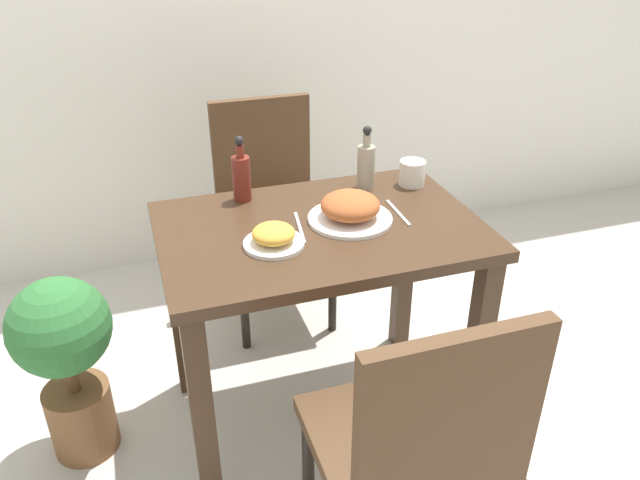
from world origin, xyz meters
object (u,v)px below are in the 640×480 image
object	(u,v)px
chair_near	(418,445)
chair_far	(270,200)
sauce_bottle	(366,164)
food_plate	(351,209)
potted_plant_left	(66,354)
drink_cup	(412,173)
side_plate	(274,237)
condiment_bottle	(241,176)

from	to	relation	value
chair_near	chair_far	distance (m)	1.34
chair_near	sauce_bottle	xyz separation A→B (m)	(0.21, 0.86, 0.31)
chair_near	food_plate	size ratio (longest dim) A/B	3.54
potted_plant_left	drink_cup	bearing A→B (deg)	4.65
side_plate	chair_near	bearing A→B (deg)	-73.25
chair_near	drink_cup	size ratio (longest dim) A/B	10.39
condiment_bottle	potted_plant_left	world-z (taller)	condiment_bottle
chair_near	potted_plant_left	world-z (taller)	chair_near
drink_cup	chair_near	bearing A→B (deg)	-113.51
food_plate	potted_plant_left	size ratio (longest dim) A/B	0.40
drink_cup	sauce_bottle	size ratio (longest dim) A/B	0.40
condiment_bottle	chair_far	bearing A→B (deg)	66.73
drink_cup	sauce_bottle	distance (m)	0.16
food_plate	condiment_bottle	xyz separation A→B (m)	(-0.27, 0.24, 0.04)
drink_cup	chair_far	bearing A→B (deg)	126.10
sauce_bottle	side_plate	bearing A→B (deg)	-143.60
condiment_bottle	potted_plant_left	size ratio (longest dim) A/B	0.34
side_plate	potted_plant_left	xyz separation A→B (m)	(-0.61, 0.16, -0.38)
sauce_bottle	potted_plant_left	world-z (taller)	sauce_bottle
condiment_bottle	food_plate	bearing A→B (deg)	-42.05
sauce_bottle	drink_cup	bearing A→B (deg)	-9.54
side_plate	food_plate	bearing A→B (deg)	15.91
chair_near	chair_far	world-z (taller)	same
chair_far	potted_plant_left	bearing A→B (deg)	-142.60
drink_cup	potted_plant_left	world-z (taller)	drink_cup
food_plate	condiment_bottle	size ratio (longest dim) A/B	1.19
chair_near	sauce_bottle	size ratio (longest dim) A/B	4.21
chair_far	side_plate	distance (m)	0.82
chair_near	side_plate	bearing A→B (deg)	-73.25
chair_near	condiment_bottle	distance (m)	0.97
chair_near	potted_plant_left	xyz separation A→B (m)	(-0.78, 0.74, -0.12)
side_plate	condiment_bottle	xyz separation A→B (m)	(-0.02, 0.32, 0.05)
chair_near	chair_far	size ratio (longest dim) A/B	1.00
chair_far	sauce_bottle	size ratio (longest dim) A/B	4.21
food_plate	potted_plant_left	distance (m)	0.95
drink_cup	condiment_bottle	xyz separation A→B (m)	(-0.56, 0.06, 0.04)
condiment_bottle	chair_near	bearing A→B (deg)	-77.78
chair_far	condiment_bottle	distance (m)	0.58
food_plate	sauce_bottle	bearing A→B (deg)	58.05
food_plate	potted_plant_left	xyz separation A→B (m)	(-0.86, 0.09, -0.39)
chair_far	food_plate	size ratio (longest dim) A/B	3.54
drink_cup	condiment_bottle	bearing A→B (deg)	173.87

